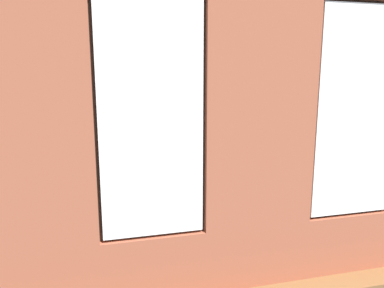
% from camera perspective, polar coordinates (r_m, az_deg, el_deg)
% --- Properties ---
extents(ground_plane, '(6.98, 5.71, 0.10)m').
position_cam_1_polar(ground_plane, '(6.39, 0.28, -9.42)').
color(ground_plane, brown).
extents(brick_wall_with_windows, '(6.38, 0.30, 3.20)m').
position_cam_1_polar(brick_wall_with_windows, '(3.71, 10.26, 1.06)').
color(brick_wall_with_windows, '#9E5138').
rests_on(brick_wall_with_windows, ground_plane).
extents(couch_by_window, '(1.81, 0.87, 0.80)m').
position_cam_1_polar(couch_by_window, '(4.44, -3.58, -13.76)').
color(couch_by_window, black).
rests_on(couch_by_window, ground_plane).
extents(couch_left, '(0.94, 2.10, 0.80)m').
position_cam_1_polar(couch_left, '(7.14, 20.50, -4.73)').
color(couch_left, black).
rests_on(couch_left, ground_plane).
extents(coffee_table, '(1.60, 0.87, 0.45)m').
position_cam_1_polar(coffee_table, '(6.03, -3.63, -6.18)').
color(coffee_table, olive).
rests_on(coffee_table, ground_plane).
extents(cup_ceramic, '(0.08, 0.08, 0.10)m').
position_cam_1_polar(cup_ceramic, '(6.00, -3.64, -5.29)').
color(cup_ceramic, silver).
rests_on(cup_ceramic, coffee_table).
extents(remote_black, '(0.11, 0.18, 0.02)m').
position_cam_1_polar(remote_black, '(6.08, -5.68, -5.48)').
color(remote_black, black).
rests_on(remote_black, coffee_table).
extents(remote_silver, '(0.17, 0.14, 0.02)m').
position_cam_1_polar(remote_silver, '(5.82, -8.04, -6.30)').
color(remote_silver, '#B2B2B7').
rests_on(remote_silver, coffee_table).
extents(media_console, '(1.10, 0.42, 0.54)m').
position_cam_1_polar(media_console, '(6.40, -25.82, -7.52)').
color(media_console, black).
rests_on(media_console, ground_plane).
extents(tv_flatscreen, '(1.04, 0.20, 0.69)m').
position_cam_1_polar(tv_flatscreen, '(6.24, -26.29, -2.12)').
color(tv_flatscreen, black).
rests_on(tv_flatscreen, media_console).
extents(papasan_chair, '(1.02, 1.02, 0.66)m').
position_cam_1_polar(papasan_chair, '(7.58, -10.69, -2.51)').
color(papasan_chair, olive).
rests_on(papasan_chair, ground_plane).
extents(potted_plant_by_left_couch, '(0.32, 0.32, 0.63)m').
position_cam_1_polar(potted_plant_by_left_couch, '(8.14, 12.25, -1.74)').
color(potted_plant_by_left_couch, '#47423D').
rests_on(potted_plant_by_left_couch, ground_plane).
extents(potted_plant_corner_near_left, '(0.60, 0.60, 0.98)m').
position_cam_1_polar(potted_plant_corner_near_left, '(8.85, 13.82, 0.70)').
color(potted_plant_corner_near_left, brown).
rests_on(potted_plant_corner_near_left, ground_plane).
extents(potted_plant_between_couches, '(0.82, 0.92, 1.19)m').
position_cam_1_polar(potted_plant_between_couches, '(4.82, 12.51, -9.42)').
color(potted_plant_between_couches, gray).
rests_on(potted_plant_between_couches, ground_plane).
extents(potted_plant_near_tv, '(0.42, 0.42, 0.68)m').
position_cam_1_polar(potted_plant_near_tv, '(5.32, -22.10, -9.03)').
color(potted_plant_near_tv, brown).
rests_on(potted_plant_near_tv, ground_plane).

